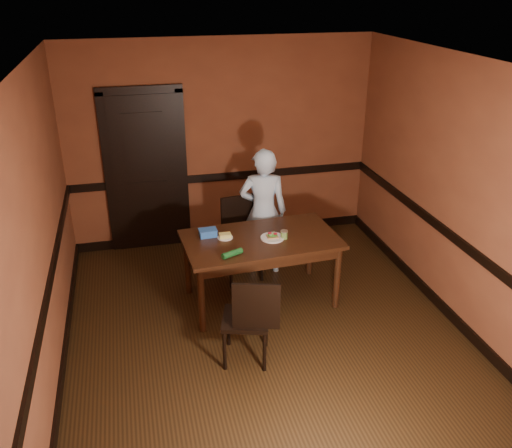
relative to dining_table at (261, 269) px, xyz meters
name	(u,v)px	position (x,y,z in m)	size (l,w,h in m)	color
floor	(264,328)	(-0.10, -0.55, -0.39)	(4.00, 4.50, 0.01)	black
ceiling	(266,63)	(-0.10, -0.55, 2.31)	(4.00, 4.50, 0.01)	white
wall_back	(222,144)	(-0.10, 1.70, 0.96)	(4.00, 0.02, 2.70)	brown
wall_front	(362,361)	(-0.10, -2.80, 0.96)	(4.00, 0.02, 2.70)	brown
wall_left	(41,232)	(-2.10, -0.55, 0.96)	(0.02, 4.50, 2.70)	brown
wall_right	(454,192)	(1.90, -0.55, 0.96)	(0.02, 4.50, 2.70)	brown
dado_back	(223,177)	(-0.10, 1.68, 0.51)	(4.00, 0.03, 0.10)	black
dado_left	(51,277)	(-2.09, -0.55, 0.51)	(0.03, 4.50, 0.10)	black
dado_right	(446,232)	(1.88, -0.55, 0.51)	(0.03, 4.50, 0.10)	black
baseboard_back	(224,233)	(-0.10, 1.68, -0.33)	(4.00, 0.03, 0.12)	black
baseboard_left	(65,352)	(-2.09, -0.55, -0.33)	(0.03, 4.50, 0.12)	black
baseboard_right	(435,299)	(1.88, -0.55, -0.33)	(0.03, 4.50, 0.12)	black
door	(146,169)	(-1.10, 1.66, 0.70)	(1.05, 0.07, 2.20)	black
dining_table	(261,269)	(0.00, 0.00, 0.00)	(1.66, 0.94, 0.78)	black
chair_far	(240,240)	(-0.11, 0.57, 0.10)	(0.46, 0.46, 0.98)	black
chair_near	(246,317)	(-0.39, -0.96, 0.07)	(0.43, 0.43, 0.92)	black
person	(263,212)	(0.20, 0.67, 0.39)	(0.57, 0.38, 1.57)	#B4D6F4
sandwich_plate	(272,237)	(0.12, -0.04, 0.41)	(0.26, 0.26, 0.06)	silver
sauce_jar	(284,235)	(0.24, -0.07, 0.44)	(0.08, 0.08, 0.09)	olive
cheese_saucer	(225,236)	(-0.37, 0.09, 0.41)	(0.17, 0.17, 0.05)	silver
food_tub	(208,233)	(-0.55, 0.18, 0.43)	(0.20, 0.14, 0.08)	blue
wrapped_veg	(232,253)	(-0.38, -0.34, 0.42)	(0.06, 0.06, 0.23)	#144D1E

